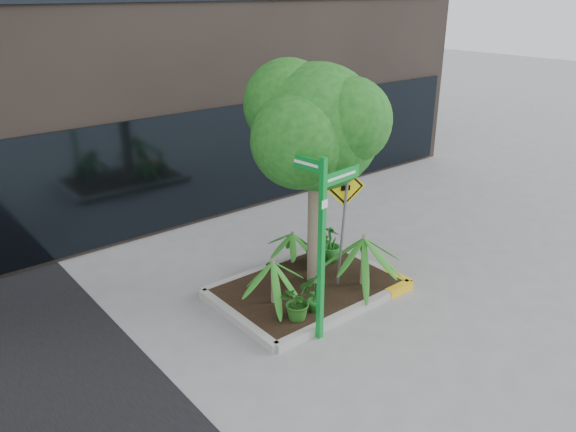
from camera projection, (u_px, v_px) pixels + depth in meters
ground at (310, 302)px, 10.12m from camera, size 80.00×80.00×0.00m
planter at (309, 287)px, 10.41m from camera, size 3.35×2.36×0.15m
tree at (317, 127)px, 9.50m from camera, size 2.80×2.49×4.20m
palm_front at (364, 238)px, 10.10m from camera, size 1.12×1.12×1.25m
palm_left at (273, 262)px, 9.54m from camera, size 0.95×0.95×1.05m
palm_back at (293, 234)px, 11.03m from camera, size 0.75×0.75×0.84m
shrub_a at (297, 301)px, 9.24m from camera, size 0.83×0.83×0.66m
shrub_b at (331, 243)px, 11.20m from camera, size 0.48×0.48×0.76m
shrub_c at (314, 291)px, 9.44m from camera, size 0.53×0.53×0.75m
shrub_d at (317, 249)px, 10.88m from camera, size 0.59×0.59×0.84m
street_sign_post at (321, 229)px, 8.48m from camera, size 0.94×0.89×3.03m
cattle_sign at (344, 208)px, 9.70m from camera, size 0.66×0.34×2.32m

